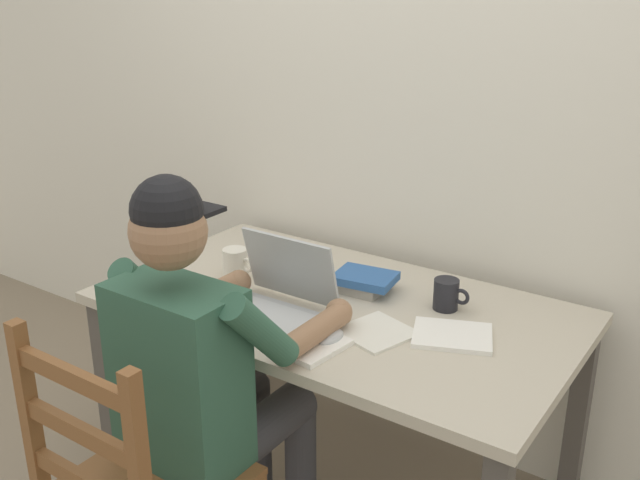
{
  "coord_description": "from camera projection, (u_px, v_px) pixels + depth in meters",
  "views": [
    {
      "loc": [
        1.12,
        -1.73,
        1.7
      ],
      "look_at": [
        -0.03,
        -0.05,
        0.95
      ],
      "focal_mm": 40.48,
      "sensor_mm": 36.0,
      "label": 1
    }
  ],
  "objects": [
    {
      "name": "paper_pile_near_laptop",
      "position": [
        452.0,
        335.0,
        2.05
      ],
      "size": [
        0.27,
        0.25,
        0.01
      ],
      "primitive_type": "cube",
      "rotation": [
        0.0,
        0.0,
        0.39
      ],
      "color": "white",
      "rests_on": "desk"
    },
    {
      "name": "desk",
      "position": [
        336.0,
        327.0,
        2.3
      ],
      "size": [
        1.48,
        0.84,
        0.73
      ],
      "color": "#BCB29E",
      "rests_on": "ground"
    },
    {
      "name": "paper_pile_back_corner",
      "position": [
        376.0,
        332.0,
        2.07
      ],
      "size": [
        0.23,
        0.24,
        0.01
      ],
      "primitive_type": "cube",
      "rotation": [
        0.0,
        0.0,
        -0.29
      ],
      "color": "silver",
      "rests_on": "desk"
    },
    {
      "name": "paper_pile_side",
      "position": [
        304.0,
        342.0,
        2.01
      ],
      "size": [
        0.24,
        0.21,
        0.02
      ],
      "primitive_type": "cube",
      "rotation": [
        0.0,
        0.0,
        -0.12
      ],
      "color": "white",
      "rests_on": "desk"
    },
    {
      "name": "book_stack_main",
      "position": [
        363.0,
        281.0,
        2.34
      ],
      "size": [
        0.21,
        0.17,
        0.06
      ],
      "color": "gray",
      "rests_on": "desk"
    },
    {
      "name": "coffee_mug_dark",
      "position": [
        447.0,
        294.0,
        2.21
      ],
      "size": [
        0.12,
        0.08,
        0.1
      ],
      "color": "black",
      "rests_on": "desk"
    },
    {
      "name": "computer_mouse",
      "position": [
        330.0,
        337.0,
        2.02
      ],
      "size": [
        0.06,
        0.1,
        0.03
      ],
      "primitive_type": "ellipsoid",
      "color": "#ADAFB2",
      "rests_on": "desk"
    },
    {
      "name": "coffee_mug_white",
      "position": [
        236.0,
        263.0,
        2.44
      ],
      "size": [
        0.12,
        0.08,
        0.1
      ],
      "color": "silver",
      "rests_on": "desk"
    },
    {
      "name": "landscape_photo_print",
      "position": [
        287.0,
        254.0,
        2.66
      ],
      "size": [
        0.14,
        0.1,
        0.0
      ],
      "primitive_type": "cube",
      "rotation": [
        0.0,
        0.0,
        0.12
      ],
      "color": "#7A4293",
      "rests_on": "desk"
    },
    {
      "name": "laptop",
      "position": [
        274.0,
        298.0,
        2.18
      ],
      "size": [
        0.33,
        0.29,
        0.23
      ],
      "color": "#ADAFB2",
      "rests_on": "desk"
    },
    {
      "name": "back_wall",
      "position": [
        417.0,
        98.0,
        2.45
      ],
      "size": [
        6.0,
        0.04,
        2.6
      ],
      "color": "silver",
      "rests_on": "ground"
    },
    {
      "name": "seated_person",
      "position": [
        208.0,
        368.0,
        1.95
      ],
      "size": [
        0.5,
        0.6,
        1.26
      ],
      "color": "#2D5642",
      "rests_on": "ground"
    }
  ]
}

